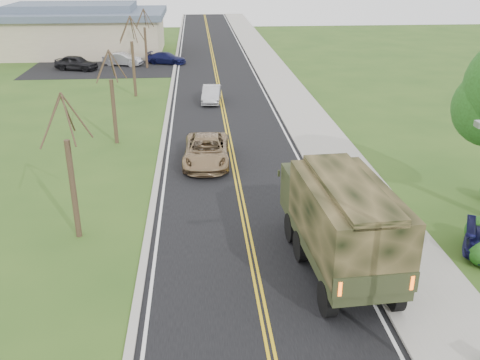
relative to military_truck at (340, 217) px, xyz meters
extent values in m
cube|color=black|center=(-3.01, 33.38, -2.16)|extent=(8.00, 120.00, 0.01)
cube|color=#9E998E|center=(1.14, 33.38, -2.11)|extent=(0.30, 120.00, 0.12)
cube|color=#9E998E|center=(2.89, 33.38, -2.12)|extent=(3.20, 120.00, 0.10)
cube|color=#9E998E|center=(-7.16, 33.38, -2.12)|extent=(0.30, 120.00, 0.10)
cylinder|color=#38281C|center=(-10.01, 3.38, -0.07)|extent=(0.24, 0.24, 4.20)
cylinder|color=#38281C|center=(-9.53, 3.51, 2.96)|extent=(1.01, 0.33, 1.90)
cylinder|color=#38281C|center=(-9.98, 4.00, 2.88)|extent=(0.13, 1.29, 1.74)
cylinder|color=#38281C|center=(-10.47, 3.56, 2.96)|extent=(0.98, 0.43, 1.90)
cylinder|color=#38281C|center=(-10.40, 2.90, 2.88)|extent=(0.79, 1.05, 1.77)
cylinder|color=#38281C|center=(-9.74, 2.97, 2.96)|extent=(0.58, 0.90, 1.90)
cylinder|color=#38281C|center=(-10.01, 15.38, -0.19)|extent=(0.24, 0.24, 3.96)
cylinder|color=#38281C|center=(-9.56, 15.50, 2.67)|extent=(0.96, 0.32, 1.79)
cylinder|color=#38281C|center=(-9.98, 15.96, 2.60)|extent=(0.12, 1.22, 1.65)
cylinder|color=#38281C|center=(-10.44, 15.55, 2.67)|extent=(0.93, 0.41, 1.79)
cylinder|color=#38281C|center=(-10.38, 14.93, 2.60)|extent=(0.75, 0.99, 1.67)
cylinder|color=#38281C|center=(-9.76, 14.99, 2.67)|extent=(0.55, 0.85, 1.80)
cylinder|color=#38281C|center=(-10.01, 27.38, 0.05)|extent=(0.24, 0.24, 4.44)
cylinder|color=#38281C|center=(-9.51, 27.52, 3.25)|extent=(1.07, 0.35, 2.00)
cylinder|color=#38281C|center=(-9.98, 28.03, 3.17)|extent=(0.13, 1.36, 1.84)
cylinder|color=#38281C|center=(-10.50, 27.57, 3.25)|extent=(1.03, 0.46, 2.00)
cylinder|color=#38281C|center=(-10.42, 26.88, 3.17)|extent=(0.83, 1.10, 1.87)
cylinder|color=#38281C|center=(-9.73, 26.95, 3.25)|extent=(0.61, 0.95, 2.01)
cylinder|color=#38281C|center=(-10.01, 39.38, -0.13)|extent=(0.24, 0.24, 4.08)
cylinder|color=#38281C|center=(-9.55, 39.51, 2.81)|extent=(0.99, 0.33, 1.84)
cylinder|color=#38281C|center=(-9.98, 39.98, 2.74)|extent=(0.13, 1.25, 1.69)
cylinder|color=#38281C|center=(-10.46, 39.55, 2.81)|extent=(0.95, 0.42, 1.85)
cylinder|color=#38281C|center=(-10.39, 38.92, 2.74)|extent=(0.77, 1.02, 1.72)
cylinder|color=#38281C|center=(-9.75, 38.98, 2.81)|extent=(0.57, 0.88, 1.85)
cube|color=tan|center=(-19.01, 49.38, -0.07)|extent=(20.00, 12.00, 4.20)
cube|color=#475466|center=(-19.01, 49.38, 2.33)|extent=(21.00, 13.00, 0.70)
cube|color=#475466|center=(-19.01, 49.38, 3.03)|extent=(14.00, 8.00, 0.90)
cube|color=black|center=(-13.01, 39.38, -2.16)|extent=(18.00, 10.00, 0.02)
cylinder|color=black|center=(-0.97, -2.62, -1.58)|extent=(0.45, 1.20, 1.18)
cylinder|color=black|center=(1.28, -2.48, -1.58)|extent=(0.45, 1.20, 1.18)
cylinder|color=black|center=(-1.18, 0.81, -1.58)|extent=(0.45, 1.20, 1.18)
cylinder|color=black|center=(1.07, 0.95, -1.58)|extent=(0.45, 1.20, 1.18)
cylinder|color=black|center=(-1.27, 2.31, -1.58)|extent=(0.45, 1.20, 1.18)
cylinder|color=black|center=(0.98, 2.45, -1.58)|extent=(0.45, 1.20, 1.18)
cube|color=#2D331C|center=(-0.01, 0.23, -1.04)|extent=(3.04, 7.65, 0.38)
cube|color=#2D331C|center=(-0.18, 2.96, -0.13)|extent=(2.70, 2.19, 1.50)
cube|color=black|center=(-0.24, 3.93, 0.09)|extent=(2.36, 0.23, 0.75)
cube|color=#2D331C|center=(0.04, -0.68, -0.77)|extent=(3.03, 5.84, 0.16)
cube|color=black|center=(0.04, -0.68, 0.36)|extent=(3.03, 5.84, 2.15)
cube|color=black|center=(0.04, -0.68, 1.48)|extent=(2.07, 5.78, 0.27)
cube|color=#2D331C|center=(0.22, -3.51, -0.50)|extent=(2.68, 0.29, 0.70)
cube|color=#FF590C|center=(-0.90, -3.65, -0.50)|extent=(0.11, 0.05, 0.48)
cube|color=#FF590C|center=(1.35, -3.51, -0.50)|extent=(0.11, 0.05, 0.48)
imported|color=#927652|center=(-4.52, 11.40, -1.42)|extent=(2.72, 5.46, 1.49)
imported|color=#B1B1B6|center=(-3.81, 24.94, -1.53)|extent=(1.70, 3.99, 1.28)
imported|color=black|center=(-17.03, 38.82, -1.42)|extent=(4.69, 3.14, 1.48)
imported|color=#BCBBC1|center=(-12.65, 40.92, -1.49)|extent=(4.35, 2.63, 1.35)
imported|color=#10133D|center=(-8.09, 41.53, -1.56)|extent=(4.52, 2.95, 1.22)
camera|label=1|loc=(-4.93, -16.66, 8.61)|focal=40.00mm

